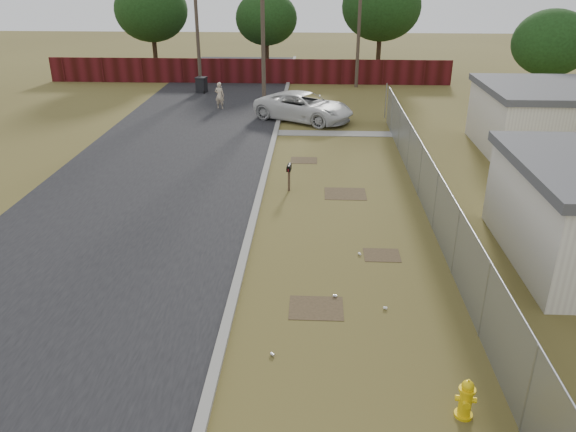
# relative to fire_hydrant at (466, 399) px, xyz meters

# --- Properties ---
(ground) EXTENTS (120.00, 120.00, 0.00)m
(ground) POSITION_rel_fire_hydrant_xyz_m (-2.11, 8.66, -0.42)
(ground) COLOR brown
(ground) RESTS_ON ground
(street) EXTENTS (15.10, 60.00, 0.12)m
(street) POSITION_rel_fire_hydrant_xyz_m (-8.86, 16.72, -0.40)
(street) COLOR black
(street) RESTS_ON ground
(chainlink_fence) EXTENTS (0.10, 27.06, 2.02)m
(chainlink_fence) POSITION_rel_fire_hydrant_xyz_m (1.01, 9.69, 0.38)
(chainlink_fence) COLOR gray
(chainlink_fence) RESTS_ON ground
(privacy_fence) EXTENTS (30.00, 0.12, 1.80)m
(privacy_fence) POSITION_rel_fire_hydrant_xyz_m (-8.11, 33.66, 0.48)
(privacy_fence) COLOR #4B1014
(privacy_fence) RESTS_ON ground
(utility_poles) EXTENTS (12.60, 8.24, 9.00)m
(utility_poles) POSITION_rel_fire_hydrant_xyz_m (-5.77, 29.33, 4.28)
(utility_poles) COLOR #473B2F
(utility_poles) RESTS_ON ground
(horizon_trees) EXTENTS (33.32, 31.94, 7.78)m
(horizon_trees) POSITION_rel_fire_hydrant_xyz_m (-1.27, 32.22, 4.21)
(horizon_trees) COLOR #372718
(horizon_trees) RESTS_ON ground
(fire_hydrant) EXTENTS (0.41, 0.42, 0.90)m
(fire_hydrant) POSITION_rel_fire_hydrant_xyz_m (0.00, 0.00, 0.00)
(fire_hydrant) COLOR yellow
(fire_hydrant) RESTS_ON ground
(mailbox) EXTENTS (0.19, 0.47, 1.09)m
(mailbox) POSITION_rel_fire_hydrant_xyz_m (-4.01, 11.91, 0.44)
(mailbox) COLOR #4F3C2D
(mailbox) RESTS_ON ground
(pickup_truck) EXTENTS (6.21, 5.04, 1.57)m
(pickup_truck) POSITION_rel_fire_hydrant_xyz_m (-3.68, 22.88, 0.37)
(pickup_truck) COLOR silver
(pickup_truck) RESTS_ON ground
(pedestrian) EXTENTS (0.66, 0.51, 1.61)m
(pedestrian) POSITION_rel_fire_hydrant_xyz_m (-8.92, 25.51, 0.39)
(pedestrian) COLOR beige
(pedestrian) RESTS_ON ground
(trash_bin) EXTENTS (0.83, 0.90, 1.06)m
(trash_bin) POSITION_rel_fire_hydrant_xyz_m (-10.95, 30.18, 0.13)
(trash_bin) COLOR black
(trash_bin) RESTS_ON ground
(scattered_litter) EXTENTS (2.89, 5.10, 0.07)m
(scattered_litter) POSITION_rel_fire_hydrant_xyz_m (-2.25, 4.06, -0.38)
(scattered_litter) COLOR silver
(scattered_litter) RESTS_ON ground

